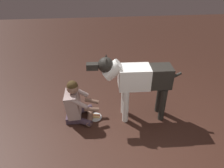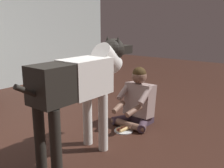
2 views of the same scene
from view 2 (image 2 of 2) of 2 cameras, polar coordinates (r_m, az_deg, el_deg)
The scene contains 4 objects.
ground_plane at distance 3.36m, azimuth -14.35°, elevation -12.05°, with size 15.40×15.40×0.00m, color #361E16.
person_sitting_on_floor at distance 3.66m, azimuth 5.68°, elevation -3.84°, with size 0.62×0.58×0.83m.
large_dog at distance 2.71m, azimuth -6.82°, elevation 0.53°, with size 1.63×0.37×1.27m.
hot_dog_on_plate at distance 3.52m, azimuth 2.57°, elevation -10.00°, with size 0.25×0.25×0.06m.
Camera 2 is at (-1.85, -2.42, 1.43)m, focal length 41.20 mm.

